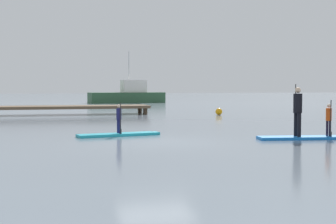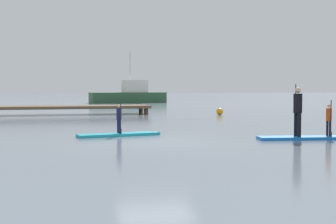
# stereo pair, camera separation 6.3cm
# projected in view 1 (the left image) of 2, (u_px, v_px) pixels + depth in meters

# --- Properties ---
(ground_plane) EXTENTS (240.00, 240.00, 0.00)m
(ground_plane) POSITION_uv_depth(u_px,v_px,m) (156.00, 142.00, 16.51)
(ground_plane) COLOR slate
(paddleboard_near) EXTENTS (3.17, 1.20, 0.10)m
(paddleboard_near) POSITION_uv_depth(u_px,v_px,m) (119.00, 135.00, 18.44)
(paddleboard_near) COLOR #1E9EB2
(paddleboard_near) RESTS_ON ground
(paddler_child_solo) EXTENTS (0.22, 0.38, 1.14)m
(paddler_child_solo) POSITION_uv_depth(u_px,v_px,m) (119.00, 117.00, 18.39)
(paddler_child_solo) COLOR #19194C
(paddler_child_solo) RESTS_ON paddleboard_near
(paddleboard_far) EXTENTS (3.43, 1.21, 0.10)m
(paddleboard_far) POSITION_uv_depth(u_px,v_px,m) (306.00, 138.00, 17.30)
(paddleboard_far) COLOR blue
(paddleboard_far) RESTS_ON ground
(paddler_adult) EXTENTS (0.34, 0.53, 1.81)m
(paddler_adult) POSITION_uv_depth(u_px,v_px,m) (298.00, 108.00, 17.23)
(paddler_adult) COLOR black
(paddler_adult) RESTS_ON paddleboard_far
(paddler_child_front) EXTENTS (0.23, 0.39, 1.26)m
(paddler_child_front) POSITION_uv_depth(u_px,v_px,m) (329.00, 118.00, 17.34)
(paddler_child_front) COLOR black
(paddler_child_front) RESTS_ON paddleboard_far
(fishing_boat_white_large) EXTENTS (8.66, 3.26, 5.76)m
(fishing_boat_white_large) POSITION_uv_depth(u_px,v_px,m) (128.00, 95.00, 55.81)
(fishing_boat_white_large) COLOR #2D5638
(fishing_boat_white_large) RESTS_ON ground
(floating_dock) EXTENTS (12.61, 2.41, 0.58)m
(floating_dock) POSITION_uv_depth(u_px,v_px,m) (51.00, 107.00, 32.03)
(floating_dock) COLOR brown
(floating_dock) RESTS_ON ground
(mooring_buoy_near) EXTENTS (0.44, 0.44, 0.44)m
(mooring_buoy_near) POSITION_uv_depth(u_px,v_px,m) (219.00, 112.00, 31.93)
(mooring_buoy_near) COLOR orange
(mooring_buoy_near) RESTS_ON ground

